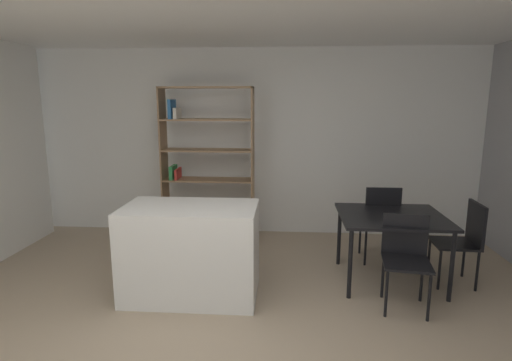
{
  "coord_description": "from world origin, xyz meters",
  "views": [
    {
      "loc": [
        0.67,
        -2.87,
        1.96
      ],
      "look_at": [
        0.38,
        1.06,
        1.18
      ],
      "focal_mm": 28.82,
      "sensor_mm": 36.0,
      "label": 1
    }
  ],
  "objects_px": {
    "dining_chair_near": "(406,252)",
    "dining_chair_window_side": "(464,236)",
    "open_bookshelf": "(202,169)",
    "dining_table": "(392,221)",
    "dining_chair_far": "(380,218)",
    "kitchen_island": "(191,251)"
  },
  "relations": [
    {
      "from": "kitchen_island",
      "to": "dining_table",
      "type": "xyz_separation_m",
      "value": [
        2.07,
        0.48,
        0.21
      ]
    },
    {
      "from": "open_bookshelf",
      "to": "dining_chair_near",
      "type": "relative_size",
      "value": 2.43
    },
    {
      "from": "dining_table",
      "to": "dining_chair_far",
      "type": "distance_m",
      "value": 0.52
    },
    {
      "from": "open_bookshelf",
      "to": "dining_chair_far",
      "type": "bearing_deg",
      "value": -17.9
    },
    {
      "from": "dining_chair_near",
      "to": "dining_chair_window_side",
      "type": "xyz_separation_m",
      "value": [
        0.75,
        0.52,
        0.0
      ]
    },
    {
      "from": "dining_table",
      "to": "dining_chair_far",
      "type": "height_order",
      "value": "dining_chair_far"
    },
    {
      "from": "dining_chair_near",
      "to": "dining_chair_far",
      "type": "distance_m",
      "value": 1.03
    },
    {
      "from": "open_bookshelf",
      "to": "dining_chair_far",
      "type": "relative_size",
      "value": 2.21
    },
    {
      "from": "kitchen_island",
      "to": "dining_table",
      "type": "distance_m",
      "value": 2.14
    },
    {
      "from": "open_bookshelf",
      "to": "dining_chair_window_side",
      "type": "bearing_deg",
      "value": -22.31
    },
    {
      "from": "dining_chair_near",
      "to": "dining_chair_window_side",
      "type": "bearing_deg",
      "value": 42.52
    },
    {
      "from": "kitchen_island",
      "to": "dining_chair_window_side",
      "type": "distance_m",
      "value": 2.88
    },
    {
      "from": "dining_chair_far",
      "to": "dining_chair_window_side",
      "type": "height_order",
      "value": "dining_chair_far"
    },
    {
      "from": "kitchen_island",
      "to": "dining_chair_near",
      "type": "distance_m",
      "value": 2.09
    },
    {
      "from": "open_bookshelf",
      "to": "dining_table",
      "type": "xyz_separation_m",
      "value": [
        2.3,
        -1.25,
        -0.33
      ]
    },
    {
      "from": "dining_chair_window_side",
      "to": "dining_chair_far",
      "type": "bearing_deg",
      "value": -122.19
    },
    {
      "from": "kitchen_island",
      "to": "dining_table",
      "type": "relative_size",
      "value": 1.2
    },
    {
      "from": "dining_table",
      "to": "dining_chair_far",
      "type": "bearing_deg",
      "value": 90.08
    },
    {
      "from": "open_bookshelf",
      "to": "dining_chair_far",
      "type": "distance_m",
      "value": 2.45
    },
    {
      "from": "kitchen_island",
      "to": "dining_chair_far",
      "type": "height_order",
      "value": "dining_chair_far"
    },
    {
      "from": "open_bookshelf",
      "to": "dining_chair_window_side",
      "type": "height_order",
      "value": "open_bookshelf"
    },
    {
      "from": "dining_table",
      "to": "dining_chair_window_side",
      "type": "relative_size",
      "value": 1.22
    }
  ]
}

